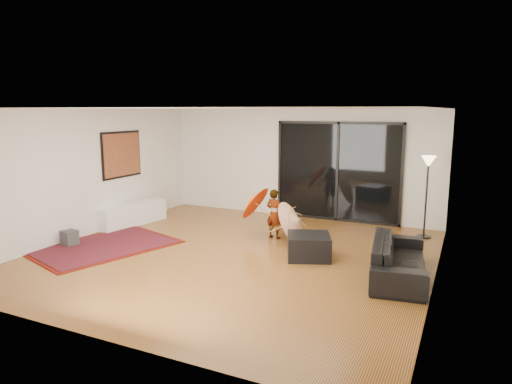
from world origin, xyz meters
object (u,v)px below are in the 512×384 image
Objects in this scene: sofa at (399,258)px; ottoman at (309,246)px; child at (274,214)px; media_console at (132,214)px.

ottoman is at bearing 71.97° from sofa.
ottoman is 0.72× the size of child.
sofa is at bearing 1.51° from media_console.
child is at bearing 15.38° from media_console.
child is (-2.71, 1.23, 0.22)m from sofa.
ottoman is (4.57, -0.57, -0.03)m from media_console.
sofa reaches higher than media_console.
sofa is (6.20, -0.87, 0.06)m from media_console.
child reaches higher than ottoman.
child reaches higher than sofa.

